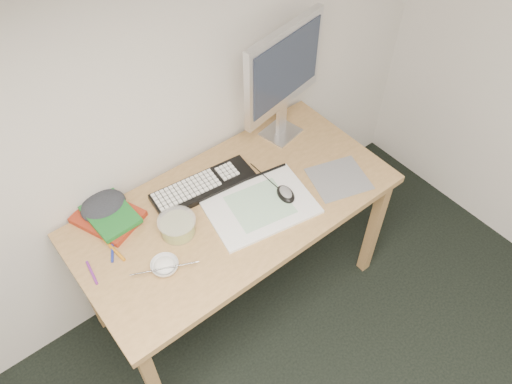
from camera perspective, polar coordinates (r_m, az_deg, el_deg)
desk at (r=2.21m, az=-2.34°, el=-2.75°), size 1.40×0.70×0.75m
mousepad at (r=2.28m, az=9.45°, el=1.51°), size 0.30×0.29×0.00m
sketchpad at (r=2.14m, az=0.45°, el=-1.56°), size 0.50×0.39×0.01m
keyboard at (r=2.21m, az=-6.05°, el=0.65°), size 0.48×0.20×0.03m
monitor at (r=2.25m, az=3.18°, el=13.59°), size 0.49×0.18×0.57m
mouse at (r=2.15m, az=3.42°, el=-0.04°), size 0.09×0.12×0.04m
rice_bowl at (r=1.97m, az=-10.37°, el=-8.34°), size 0.12×0.12×0.03m
chopsticks at (r=1.94m, az=-10.41°, el=-8.57°), size 0.23×0.12×0.02m
fruit_tub at (r=2.05m, az=-8.97°, el=-3.87°), size 0.19×0.19×0.08m
book_red at (r=2.18m, az=-16.54°, el=-2.75°), size 0.28×0.32×0.03m
book_green at (r=2.15m, az=-16.31°, el=-2.49°), size 0.18×0.24×0.02m
cloth_lump at (r=2.19m, az=-17.05°, el=-1.51°), size 0.19×0.18×0.07m
pencil_pink at (r=2.18m, az=-4.19°, el=-0.55°), size 0.18×0.03×0.01m
pencil_tan at (r=2.17m, az=-3.30°, el=-0.56°), size 0.18×0.10×0.01m
pencil_black at (r=2.22m, az=0.34°, el=1.01°), size 0.17×0.03×0.01m
marker_blue at (r=2.08m, az=-16.09°, el=-6.35°), size 0.07×0.11×0.01m
marker_orange at (r=2.07m, az=-15.92°, el=-6.35°), size 0.03×0.14×0.01m
marker_purple at (r=2.04m, az=-18.25°, el=-8.74°), size 0.02×0.12×0.01m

